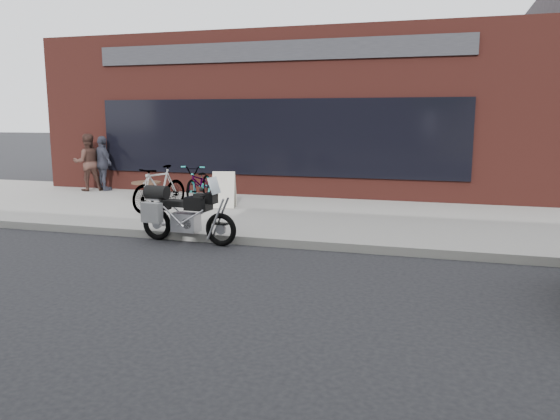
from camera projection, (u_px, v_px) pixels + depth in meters
name	position (u px, v px, depth m)	size (l,w,h in m)	color
ground	(197.00, 339.00, 5.58)	(120.00, 120.00, 0.00)	black
near_sidewalk	(332.00, 215.00, 12.18)	(44.00, 6.00, 0.15)	gray
storefront	(315.00, 116.00, 18.97)	(14.00, 10.07, 4.50)	#53211B
motorcycle	(181.00, 214.00, 9.76)	(1.92, 0.62, 1.21)	black
bicycle_front	(199.00, 182.00, 13.73)	(0.60, 1.73, 0.91)	gray
bicycle_rear	(160.00, 188.00, 12.22)	(0.47, 1.68, 1.01)	gray
sandwich_sign	(224.00, 189.00, 12.67)	(0.61, 0.58, 0.84)	beige
cafe_table	(146.00, 183.00, 14.09)	(0.75, 0.75, 0.43)	black
cafe_patron_left	(88.00, 162.00, 15.46)	(0.78, 0.61, 1.62)	#432A23
cafe_patron_right	(103.00, 163.00, 15.49)	(0.91, 0.38, 1.55)	#373846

